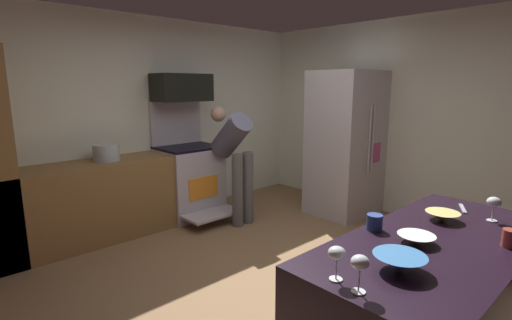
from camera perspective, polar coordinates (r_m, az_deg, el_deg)
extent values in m
cube|color=olive|center=(3.66, 2.42, -17.39)|extent=(5.20, 4.80, 0.02)
cube|color=silver|center=(5.15, -16.38, 5.88)|extent=(5.20, 0.12, 2.60)
cube|color=silver|center=(5.34, 22.20, 5.69)|extent=(0.12, 4.80, 2.60)
cube|color=olive|center=(4.64, -23.78, -5.91)|extent=(2.40, 0.60, 0.90)
cube|color=silver|center=(5.15, -10.02, -3.32)|extent=(0.76, 0.64, 0.92)
cube|color=black|center=(5.06, -10.21, 1.90)|extent=(0.76, 0.64, 0.03)
cube|color=silver|center=(5.26, -12.04, 5.57)|extent=(0.76, 0.06, 0.58)
cube|color=orange|center=(4.89, -7.94, -4.16)|extent=(0.44, 0.01, 0.28)
cube|color=silver|center=(4.85, -6.59, -8.13)|extent=(0.72, 0.37, 0.03)
cube|color=black|center=(5.08, -11.14, 10.71)|extent=(0.74, 0.38, 0.35)
cube|color=beige|center=(5.24, 13.40, 2.43)|extent=(0.90, 0.74, 1.93)
cylinder|color=beige|center=(4.99, 16.84, 2.94)|extent=(0.02, 0.02, 0.87)
cylinder|color=beige|center=(5.06, 17.30, 3.02)|extent=(0.02, 0.02, 0.87)
cube|color=#D24B91|center=(5.20, 17.75, 1.05)|extent=(0.20, 0.01, 0.26)
cylinder|color=#5C5C5C|center=(4.69, -2.81, -4.64)|extent=(0.14, 0.14, 0.92)
cylinder|color=#5C5C5C|center=(4.79, -1.25, -4.26)|extent=(0.14, 0.14, 0.92)
cylinder|color=#56546A|center=(4.77, -3.77, 3.70)|extent=(0.30, 0.63, 0.62)
sphere|color=tan|center=(4.95, -5.75, 6.95)|extent=(0.20, 0.20, 0.20)
cube|color=black|center=(2.56, 25.00, -20.18)|extent=(1.78, 0.80, 0.90)
cone|color=white|center=(2.26, 23.09, -10.92)|extent=(0.20, 0.20, 0.05)
cone|color=#3B77B7|center=(1.92, 20.88, -14.32)|extent=(0.24, 0.24, 0.08)
cone|color=#E2CC72|center=(2.69, 26.39, -7.62)|extent=(0.21, 0.21, 0.05)
cylinder|color=silver|center=(2.83, 32.11, -7.78)|extent=(0.06, 0.06, 0.01)
cylinder|color=silver|center=(2.82, 32.21, -6.87)|extent=(0.01, 0.01, 0.09)
ellipsoid|color=silver|center=(2.80, 32.37, -5.38)|extent=(0.08, 0.08, 0.06)
cylinder|color=silver|center=(1.70, 15.24, -18.69)|extent=(0.06, 0.06, 0.01)
cylinder|color=silver|center=(1.68, 15.33, -17.13)|extent=(0.01, 0.01, 0.10)
ellipsoid|color=silver|center=(1.64, 15.48, -14.69)|extent=(0.08, 0.08, 0.06)
cylinder|color=silver|center=(1.78, 11.99, -17.24)|extent=(0.06, 0.06, 0.01)
cylinder|color=silver|center=(1.75, 12.05, -15.79)|extent=(0.01, 0.01, 0.09)
ellipsoid|color=silver|center=(1.72, 12.16, -13.56)|extent=(0.08, 0.08, 0.06)
cylinder|color=#9B3A33|center=(2.44, 34.07, -9.80)|extent=(0.08, 0.08, 0.10)
cylinder|color=#2E4489|center=(2.36, 17.52, -8.97)|extent=(0.09, 0.09, 0.09)
cube|color=#B7BABF|center=(3.00, 28.83, -6.44)|extent=(0.19, 0.11, 0.01)
cylinder|color=#B3C1C3|center=(4.59, -21.74, 1.06)|extent=(0.29, 0.29, 0.19)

